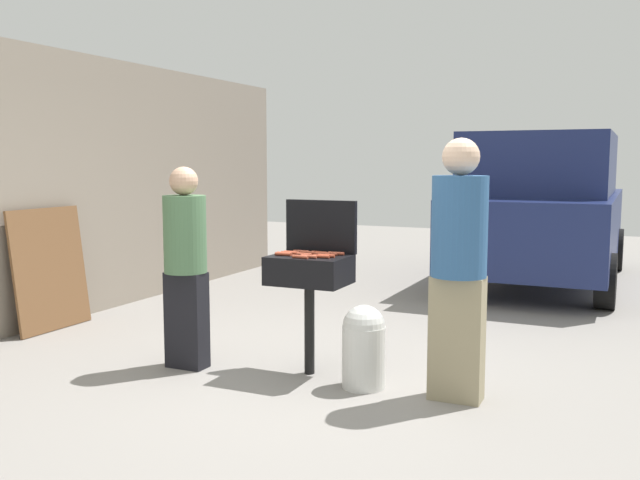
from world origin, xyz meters
TOP-DOWN VIEW (x-y plane):
  - ground_plane at (0.00, 0.00)m, footprint 24.00×24.00m
  - house_wall_side at (-3.26, 1.00)m, footprint 0.24×8.00m
  - bbq_grill at (-0.06, 0.06)m, footprint 0.60×0.44m
  - grill_lid_open at (-0.06, 0.28)m, footprint 0.60×0.05m
  - hot_dog_0 at (-0.11, 0.13)m, footprint 0.13×0.03m
  - hot_dog_1 at (-0.01, -0.06)m, footprint 0.13×0.03m
  - hot_dog_2 at (-0.18, 0.16)m, footprint 0.13×0.04m
  - hot_dog_3 at (-0.02, 0.17)m, footprint 0.13×0.04m
  - hot_dog_4 at (0.03, 0.10)m, footprint 0.13×0.03m
  - hot_dog_5 at (-0.23, 0.06)m, footprint 0.13×0.03m
  - hot_dog_6 at (0.08, -0.02)m, footprint 0.13×0.03m
  - hot_dog_7 at (-0.25, 0.01)m, footprint 0.13×0.03m
  - hot_dog_8 at (-0.06, -0.10)m, footprint 0.13×0.04m
  - hot_dog_9 at (-0.08, 0.02)m, footprint 0.13×0.04m
  - hot_dog_10 at (-0.24, -0.02)m, footprint 0.13×0.04m
  - hot_dog_11 at (0.08, 0.14)m, footprint 0.13×0.04m
  - hot_dog_12 at (0.12, 0.19)m, footprint 0.13×0.03m
  - hot_dog_13 at (-0.23, 0.10)m, footprint 0.13×0.04m
  - hot_dog_14 at (0.10, 0.03)m, footprint 0.13×0.03m
  - propane_tank at (0.45, -0.08)m, footprint 0.32×0.32m
  - person_left at (-1.03, -0.20)m, footprint 0.34×0.34m
  - person_right at (1.13, -0.06)m, footprint 0.38×0.38m
  - parked_minivan at (1.07, 5.08)m, footprint 2.05×4.41m
  - leaning_board at (-3.01, 0.31)m, footprint 0.17×0.90m

SIDE VIEW (x-z plane):
  - ground_plane at x=0.00m, z-range 0.00..0.00m
  - propane_tank at x=0.45m, z-range 0.01..0.63m
  - leaning_board at x=-3.01m, z-range 0.00..1.21m
  - bbq_grill at x=-0.06m, z-range 0.32..1.26m
  - person_left at x=-1.03m, z-range 0.07..1.69m
  - hot_dog_0 at x=-0.11m, z-range 0.94..0.96m
  - hot_dog_1 at x=-0.01m, z-range 0.94..0.96m
  - hot_dog_2 at x=-0.18m, z-range 0.94..0.96m
  - hot_dog_3 at x=-0.02m, z-range 0.94..0.96m
  - hot_dog_4 at x=0.03m, z-range 0.94..0.96m
  - hot_dog_5 at x=-0.23m, z-range 0.94..0.96m
  - hot_dog_6 at x=0.08m, z-range 0.94..0.96m
  - hot_dog_7 at x=-0.25m, z-range 0.94..0.96m
  - hot_dog_8 at x=-0.06m, z-range 0.94..0.96m
  - hot_dog_9 at x=-0.08m, z-range 0.94..0.96m
  - hot_dog_10 at x=-0.24m, z-range 0.94..0.96m
  - hot_dog_11 at x=0.08m, z-range 0.94..0.96m
  - hot_dog_12 at x=0.12m, z-range 0.94..0.96m
  - hot_dog_13 at x=-0.23m, z-range 0.94..0.96m
  - hot_dog_14 at x=0.10m, z-range 0.94..0.96m
  - person_right at x=1.13m, z-range 0.08..1.90m
  - parked_minivan at x=1.07m, z-range 0.02..2.04m
  - grill_lid_open at x=-0.06m, z-range 0.94..1.36m
  - house_wall_side at x=-3.26m, z-range 0.00..2.80m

